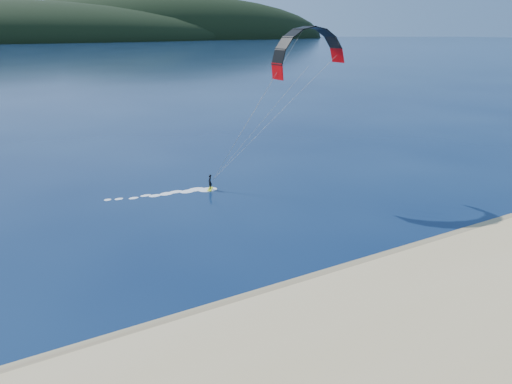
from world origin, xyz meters
TOP-DOWN VIEW (x-y plane):
  - ground at (0.00, 0.00)m, footprint 1800.00×1800.00m
  - wet_sand at (0.00, 4.50)m, footprint 220.00×2.50m
  - kitesurfer_near at (14.50, 20.57)m, footprint 22.92×8.00m

SIDE VIEW (x-z plane):
  - ground at x=0.00m, z-range 0.00..0.00m
  - wet_sand at x=0.00m, z-range 0.00..0.10m
  - kitesurfer_near at x=14.50m, z-range 4.20..19.84m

